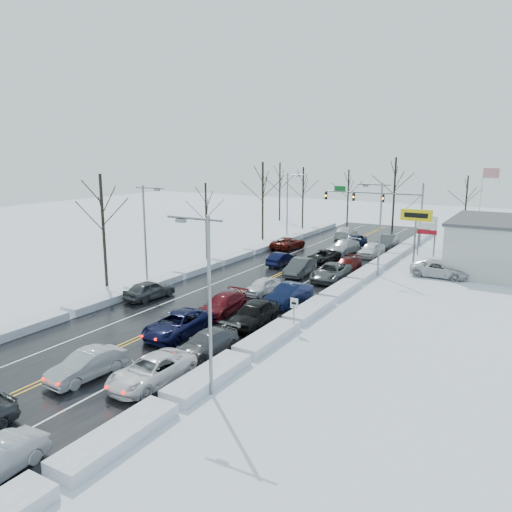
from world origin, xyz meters
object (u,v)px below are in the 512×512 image
Objects in this scene: oncoming_car_0 at (282,265)px; traffic_signal_mast at (383,201)px; flagpole at (482,201)px; tires_plus_sign at (416,219)px.

traffic_signal_mast is at bearing -102.13° from oncoming_car_0.
oncoming_car_0 is at bearing -129.09° from flagpole.
flagpole reaches higher than traffic_signal_mast.
traffic_signal_mast is 1.33× the size of flagpole.
traffic_signal_mast is 2.21× the size of tires_plus_sign.
flagpole is (11.72, 2.01, 0.45)m from traffic_signal_mast.
flagpole reaches higher than oncoming_car_0.
tires_plus_sign is at bearing -108.44° from flagpole.
tires_plus_sign is at bearing -147.99° from oncoming_car_0.
flagpole is at bearing -125.96° from oncoming_car_0.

